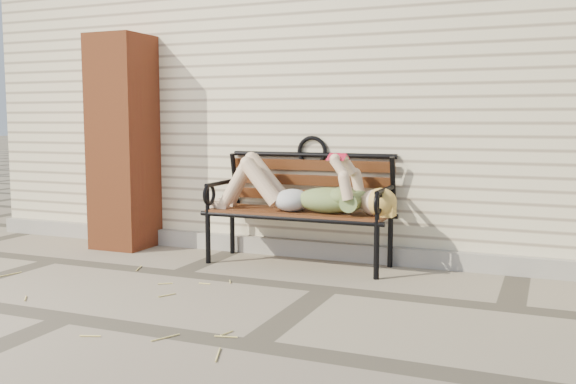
% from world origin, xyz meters
% --- Properties ---
extents(ground, '(80.00, 80.00, 0.00)m').
position_xyz_m(ground, '(0.00, 0.00, 0.00)').
color(ground, gray).
rests_on(ground, ground).
extents(house_wall, '(8.00, 4.00, 3.00)m').
position_xyz_m(house_wall, '(0.00, 3.00, 1.50)').
color(house_wall, beige).
rests_on(house_wall, ground).
extents(foundation_strip, '(8.00, 0.10, 0.15)m').
position_xyz_m(foundation_strip, '(0.00, 0.97, 0.07)').
color(foundation_strip, gray).
rests_on(foundation_strip, ground).
extents(brick_pillar, '(0.50, 0.50, 2.00)m').
position_xyz_m(brick_pillar, '(-2.30, 0.75, 1.00)').
color(brick_pillar, brown).
rests_on(brick_pillar, ground).
extents(garden_bench, '(1.66, 0.66, 1.08)m').
position_xyz_m(garden_bench, '(-0.48, 0.75, 0.60)').
color(garden_bench, black).
rests_on(garden_bench, ground).
extents(reading_woman, '(1.57, 0.36, 0.49)m').
position_xyz_m(reading_woman, '(-0.47, 0.62, 0.64)').
color(reading_woman, '#0B3B4F').
rests_on(reading_woman, ground).
extents(straw_scatter, '(2.36, 1.80, 0.01)m').
position_xyz_m(straw_scatter, '(-0.91, -0.91, 0.01)').
color(straw_scatter, '#DCC76B').
rests_on(straw_scatter, ground).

